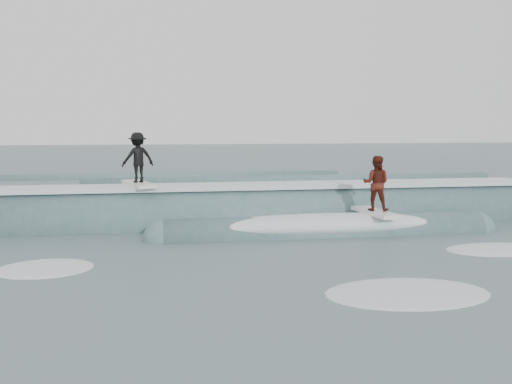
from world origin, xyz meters
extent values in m
plane|color=#3B5057|center=(0.00, 0.00, 0.00)|extent=(160.00, 160.00, 0.00)
cylinder|color=#3A6262|center=(0.00, 5.89, 0.00)|extent=(19.08, 2.21, 2.21)
cylinder|color=#3A6262|center=(1.80, 3.69, 0.00)|extent=(9.00, 1.11, 1.11)
sphere|color=#3A6262|center=(-2.70, 3.69, 0.00)|extent=(1.11, 1.11, 1.11)
sphere|color=#3A6262|center=(6.30, 3.69, 0.00)|extent=(1.11, 1.11, 1.11)
cube|color=white|center=(0.00, 5.89, 1.17)|extent=(18.00, 1.30, 0.14)
ellipsoid|color=white|center=(1.80, 3.69, 0.30)|extent=(7.60, 1.30, 0.60)
cube|color=silver|center=(-3.40, 5.89, 1.29)|extent=(1.13, 2.07, 0.10)
imported|color=black|center=(-3.40, 5.89, 2.09)|extent=(1.09, 0.85, 1.49)
cube|color=white|center=(3.21, 3.69, 0.60)|extent=(0.77, 2.05, 0.10)
imported|color=#45150D|center=(3.21, 3.69, 1.42)|extent=(0.93, 0.86, 1.54)
ellipsoid|color=white|center=(5.45, 1.18, 0.00)|extent=(2.77, 1.89, 0.10)
ellipsoid|color=white|center=(1.66, -1.90, 0.00)|extent=(3.59, 2.45, 0.10)
ellipsoid|color=white|center=(-5.22, 1.07, 0.00)|extent=(2.30, 1.57, 0.10)
cylinder|color=#3A6262|center=(4.28, 18.00, 0.00)|extent=(22.00, 0.80, 0.80)
cylinder|color=#3A6262|center=(-3.14, 22.00, 0.00)|extent=(22.00, 0.60, 0.60)
camera|label=1|loc=(-2.72, -11.38, 3.04)|focal=40.00mm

